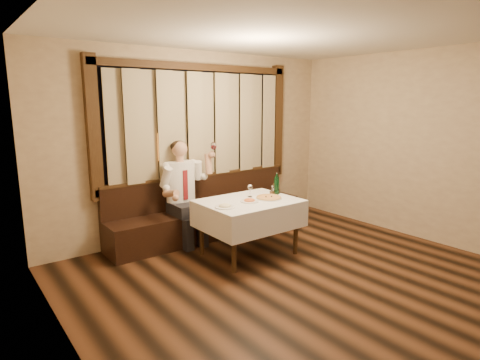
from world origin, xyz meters
TOP-DOWN VIEW (x-y plane):
  - room at (-0.00, 0.97)m, footprint 5.01×6.01m
  - banquette at (0.00, 2.72)m, footprint 3.20×0.61m
  - dining_table at (0.00, 1.70)m, footprint 1.27×0.97m
  - pizza at (0.27, 1.61)m, footprint 0.36×0.36m
  - pasta_red at (-0.05, 1.63)m, footprint 0.24×0.24m
  - pasta_cream at (-0.47, 1.59)m, footprint 0.25×0.25m
  - green_bottle at (0.53, 1.74)m, footprint 0.07×0.07m
  - table_wine_glass at (0.13, 1.85)m, footprint 0.07×0.07m
  - cruet_caddy at (0.53, 1.78)m, footprint 0.14×0.08m
  - seated_man at (-0.46, 2.63)m, footprint 0.84×0.63m

SIDE VIEW (x-z plane):
  - banquette at x=0.00m, z-range -0.16..0.78m
  - dining_table at x=0.00m, z-range 0.27..1.03m
  - pizza at x=0.27m, z-range 0.75..0.79m
  - pasta_red at x=-0.05m, z-range 0.75..0.83m
  - pasta_cream at x=-0.47m, z-range 0.75..0.83m
  - cruet_caddy at x=0.53m, z-range 0.73..0.88m
  - seated_man at x=-0.46m, z-range 0.11..1.61m
  - table_wine_glass at x=0.13m, z-range 0.80..0.97m
  - green_bottle at x=0.53m, z-range 0.73..1.04m
  - room at x=0.00m, z-range 0.09..2.91m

